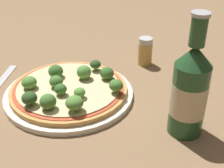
{
  "coord_description": "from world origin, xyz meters",
  "views": [
    {
      "loc": [
        0.28,
        -0.56,
        0.38
      ],
      "look_at": [
        0.11,
        -0.04,
        0.06
      ],
      "focal_mm": 50.0,
      "sensor_mm": 36.0,
      "label": 1
    }
  ],
  "objects": [
    {
      "name": "broccoli_floret_11",
      "position": [
        0.04,
        -0.06,
        0.04
      ],
      "size": [
        0.02,
        0.02,
        0.02
      ],
      "color": "#6B8E51",
      "rests_on": "pizza"
    },
    {
      "name": "beer_bottle",
      "position": [
        0.26,
        -0.06,
        0.09
      ],
      "size": [
        0.07,
        0.07,
        0.23
      ],
      "color": "#234C28",
      "rests_on": "ground_plane"
    },
    {
      "name": "broccoli_floret_5",
      "position": [
        -0.08,
        -0.06,
        0.04
      ],
      "size": [
        0.03,
        0.03,
        0.03
      ],
      "color": "#6B8E51",
      "rests_on": "pizza"
    },
    {
      "name": "broccoli_floret_9",
      "position": [
        0.02,
        0.02,
        0.04
      ],
      "size": [
        0.03,
        0.03,
        0.03
      ],
      "color": "#6B8E51",
      "rests_on": "pizza"
    },
    {
      "name": "broccoli_floret_7",
      "position": [
        -0.02,
        -0.04,
        0.04
      ],
      "size": [
        0.03,
        0.03,
        0.03
      ],
      "color": "#6B8E51",
      "rests_on": "pizza"
    },
    {
      "name": "pizza",
      "position": [
        0.0,
        -0.02,
        0.02
      ],
      "size": [
        0.26,
        0.26,
        0.01
      ],
      "color": "tan",
      "rests_on": "plate"
    },
    {
      "name": "broccoli_floret_1",
      "position": [
        -0.05,
        0.01,
        0.04
      ],
      "size": [
        0.03,
        0.03,
        0.03
      ],
      "color": "#6B8E51",
      "rests_on": "pizza"
    },
    {
      "name": "broccoli_floret_4",
      "position": [
        0.07,
        0.04,
        0.04
      ],
      "size": [
        0.03,
        0.03,
        0.03
      ],
      "color": "#6B8E51",
      "rests_on": "pizza"
    },
    {
      "name": "broccoli_floret_6",
      "position": [
        0.03,
        0.07,
        0.04
      ],
      "size": [
        0.03,
        0.03,
        0.03
      ],
      "color": "#6B8E51",
      "rests_on": "pizza"
    },
    {
      "name": "broccoli_floret_3",
      "position": [
        0.11,
        -0.01,
        0.04
      ],
      "size": [
        0.03,
        0.03,
        0.03
      ],
      "color": "#6B8E51",
      "rests_on": "pizza"
    },
    {
      "name": "pepper_shaker",
      "position": [
        0.12,
        0.19,
        0.04
      ],
      "size": [
        0.04,
        0.04,
        0.07
      ],
      "color": "tan",
      "rests_on": "ground_plane"
    },
    {
      "name": "broccoli_floret_2",
      "position": [
        0.0,
        -0.12,
        0.04
      ],
      "size": [
        0.03,
        0.03,
        0.03
      ],
      "color": "#6B8E51",
      "rests_on": "pizza"
    },
    {
      "name": "broccoli_floret_8",
      "position": [
        -0.04,
        -0.12,
        0.04
      ],
      "size": [
        0.03,
        0.03,
        0.03
      ],
      "color": "#6B8E51",
      "rests_on": "pizza"
    },
    {
      "name": "broccoli_floret_0",
      "position": [
        0.05,
        -0.1,
        0.04
      ],
      "size": [
        0.04,
        0.04,
        0.03
      ],
      "color": "#6B8E51",
      "rests_on": "pizza"
    },
    {
      "name": "plate",
      "position": [
        0.0,
        -0.02,
        0.01
      ],
      "size": [
        0.29,
        0.29,
        0.01
      ],
      "color": "silver",
      "rests_on": "ground_plane"
    },
    {
      "name": "broccoli_floret_10",
      "position": [
        -0.0,
        -0.06,
        0.04
      ],
      "size": [
        0.03,
        0.03,
        0.02
      ],
      "color": "#6B8E51",
      "rests_on": "pizza"
    },
    {
      "name": "ground_plane",
      "position": [
        0.0,
        0.0,
        0.0
      ],
      "size": [
        3.0,
        3.0,
        0.0
      ],
      "primitive_type": "plane",
      "color": "#846647"
    }
  ]
}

